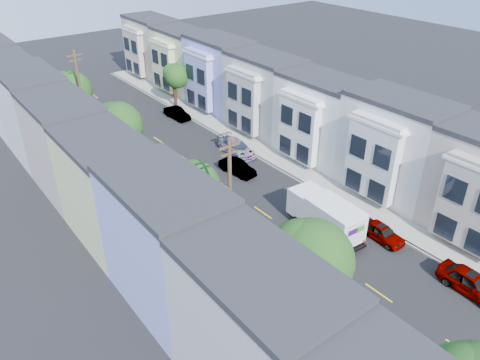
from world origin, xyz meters
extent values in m
plane|color=black|center=(0.00, 0.00, 0.00)|extent=(160.00, 160.00, 0.00)
cube|color=black|center=(0.00, 15.00, 0.01)|extent=(12.00, 70.00, 0.02)
cube|color=gray|center=(-6.05, 15.00, 0.07)|extent=(0.30, 70.00, 0.15)
cube|color=gray|center=(6.05, 15.00, 0.07)|extent=(0.30, 70.00, 0.15)
cube|color=gray|center=(-7.35, 15.00, 0.07)|extent=(2.60, 70.00, 0.15)
cube|color=gray|center=(7.35, 15.00, 0.07)|extent=(2.60, 70.00, 0.15)
cube|color=gold|center=(0.00, 15.00, 0.00)|extent=(0.12, 70.00, 0.01)
cube|color=white|center=(-11.15, 15.00, 0.00)|extent=(5.00, 70.00, 8.50)
cube|color=white|center=(11.15, 15.00, 0.00)|extent=(5.00, 70.00, 8.50)
cylinder|color=black|center=(-6.60, -5.38, 1.93)|extent=(0.44, 0.44, 3.86)
sphere|color=#2D5418|center=(-6.30, -5.38, 5.50)|extent=(4.70, 4.70, 4.70)
cylinder|color=black|center=(-6.60, 6.80, 1.46)|extent=(0.44, 0.44, 2.92)
sphere|color=#2D5418|center=(-6.30, 6.80, 4.37)|extent=(4.15, 4.15, 4.15)
cylinder|color=black|center=(-6.60, 19.33, 1.71)|extent=(0.44, 0.44, 3.41)
sphere|color=#2D5418|center=(-6.30, 19.33, 4.97)|extent=(4.45, 4.45, 4.45)
cylinder|color=black|center=(-6.60, 31.26, 1.71)|extent=(0.44, 0.44, 3.42)
sphere|color=#2D5418|center=(-6.30, 31.26, 4.98)|extent=(4.45, 4.45, 4.45)
cylinder|color=black|center=(6.60, 31.36, 1.53)|extent=(0.44, 0.44, 3.06)
sphere|color=#2D5418|center=(6.90, 31.36, 4.14)|extent=(3.10, 3.10, 3.10)
cylinder|color=#42301E|center=(-6.30, 2.00, 5.00)|extent=(0.26, 0.26, 10.00)
cube|color=#42301E|center=(-6.30, 2.00, 9.60)|extent=(1.60, 0.12, 0.12)
cylinder|color=#42301E|center=(-6.30, 28.00, 5.00)|extent=(0.26, 0.26, 10.00)
cube|color=#42301E|center=(-6.30, 28.00, 9.60)|extent=(1.60, 0.12, 0.12)
cube|color=white|center=(1.95, -0.07, 1.89)|extent=(2.43, 4.36, 2.38)
cube|color=white|center=(1.95, 3.12, 1.79)|extent=(2.43, 2.03, 2.19)
cube|color=black|center=(1.95, 0.84, 0.58)|extent=(2.24, 6.26, 0.24)
cube|color=#2D0A51|center=(1.60, -2.25, 2.18)|extent=(0.91, 0.04, 0.45)
cube|color=#198C1E|center=(2.41, -2.25, 2.18)|extent=(0.71, 0.04, 0.45)
cylinder|color=black|center=(0.86, -1.27, 0.46)|extent=(0.28, 0.91, 0.91)
cylinder|color=black|center=(3.04, -1.27, 0.46)|extent=(0.28, 0.91, 0.91)
cylinder|color=black|center=(0.86, 2.82, 0.46)|extent=(0.28, 0.91, 0.91)
cylinder|color=black|center=(3.04, 2.82, 0.46)|extent=(0.28, 0.91, 0.91)
imported|color=black|center=(2.38, 12.69, 0.66)|extent=(1.93, 4.09, 1.31)
imported|color=#0E0E3A|center=(-4.90, -7.88, 0.62)|extent=(2.40, 4.61, 1.24)
imported|color=#A0A0A0|center=(-4.90, 0.36, 0.63)|extent=(1.88, 4.22, 1.25)
imported|color=black|center=(-4.90, 10.58, 0.62)|extent=(1.67, 3.82, 1.24)
imported|color=#535353|center=(4.90, -9.59, 0.77)|extent=(2.01, 4.83, 1.54)
imported|color=silver|center=(4.90, -2.33, 0.65)|extent=(1.70, 4.06, 1.30)
imported|color=black|center=(4.90, 16.15, 0.72)|extent=(2.25, 4.89, 1.44)
imported|color=black|center=(4.90, 28.17, 0.66)|extent=(1.66, 4.03, 1.32)
camera|label=1|loc=(-21.37, -18.78, 22.02)|focal=35.00mm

